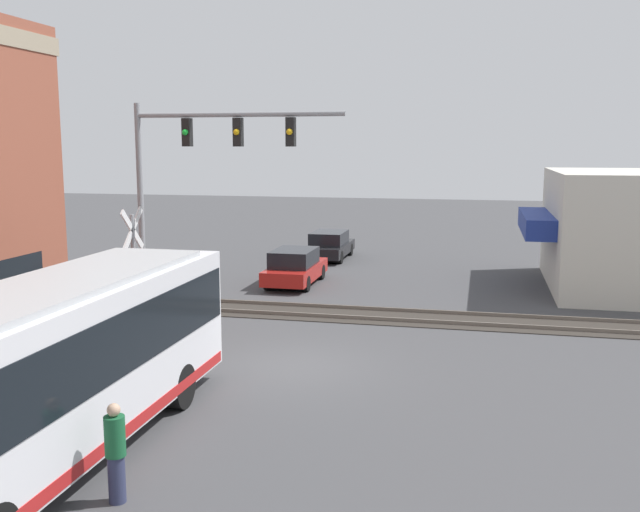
% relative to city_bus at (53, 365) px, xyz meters
% --- Properties ---
extents(ground_plane, '(120.00, 120.00, 0.00)m').
position_rel_city_bus_xyz_m(ground_plane, '(6.48, -2.80, -1.83)').
color(ground_plane, '#424244').
extents(city_bus, '(10.34, 2.59, 3.33)m').
position_rel_city_bus_xyz_m(city_bus, '(0.00, 0.00, 0.00)').
color(city_bus, silver).
rests_on(city_bus, ground).
extents(traffic_signal_gantry, '(0.42, 7.01, 7.13)m').
position_rel_city_bus_xyz_m(traffic_signal_gantry, '(10.66, 1.51, 3.43)').
color(traffic_signal_gantry, gray).
rests_on(traffic_signal_gantry, ground).
extents(crossing_signal, '(1.41, 1.18, 3.81)m').
position_rel_city_bus_xyz_m(crossing_signal, '(9.59, 3.35, 0.46)').
color(crossing_signal, gray).
rests_on(crossing_signal, ground).
extents(rail_track_near, '(2.60, 60.00, 0.15)m').
position_rel_city_bus_xyz_m(rail_track_near, '(12.48, -2.80, -1.80)').
color(rail_track_near, '#332D28').
rests_on(rail_track_near, ground).
extents(parked_car_red, '(4.41, 1.82, 1.51)m').
position_rel_city_bus_xyz_m(parked_car_red, '(17.22, -0.00, -1.13)').
color(parked_car_red, '#B21E19').
rests_on(parked_car_red, ground).
extents(parked_car_black, '(4.43, 1.82, 1.43)m').
position_rel_city_bus_xyz_m(parked_car_black, '(24.17, -0.00, -1.17)').
color(parked_car_black, black).
rests_on(parked_car_black, ground).
extents(pedestrian_at_crossing, '(0.34, 0.34, 1.78)m').
position_rel_city_bus_xyz_m(pedestrian_at_crossing, '(10.44, 1.90, -0.92)').
color(pedestrian_at_crossing, '#2D3351').
rests_on(pedestrian_at_crossing, ground).
extents(pedestrian_near_bus, '(0.34, 0.34, 1.69)m').
position_rel_city_bus_xyz_m(pedestrian_near_bus, '(-1.18, -1.84, -0.97)').
color(pedestrian_near_bus, '#2D3351').
rests_on(pedestrian_near_bus, ground).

